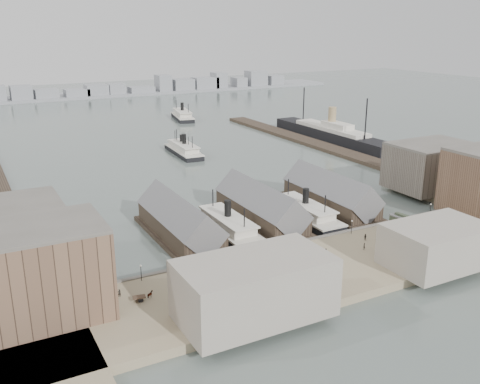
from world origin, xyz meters
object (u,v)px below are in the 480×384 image
ferry_docked_west (228,226)px  horse_cart_center (288,260)px  horse_cart_right (424,242)px  tram (408,225)px  horse_cart_left (147,295)px  ocean_steamer (331,133)px

ferry_docked_west → horse_cart_center: 27.81m
ferry_docked_west → horse_cart_center: bearing=-85.2°
ferry_docked_west → horse_cart_right: bearing=-42.1°
ferry_docked_west → tram: 50.04m
horse_cart_center → tram: bearing=-85.4°
horse_cart_left → horse_cart_center: 35.95m
horse_cart_right → tram: bearing=-7.0°
horse_cart_center → horse_cart_right: size_ratio=1.02×
horse_cart_left → horse_cart_center: size_ratio=0.96×
ocean_steamer → horse_cart_center: ocean_steamer is taller
ocean_steamer → tram: ocean_steamer is taller
ocean_steamer → horse_cart_left: (-138.61, -117.91, -0.92)m
tram → horse_cart_left: tram is taller
horse_cart_left → horse_cart_right: (72.84, -6.87, 0.05)m
tram → ferry_docked_west: bearing=141.3°
ferry_docked_west → horse_cart_left: ferry_docked_west is taller
ocean_steamer → horse_cart_center: bearing=-131.3°
horse_cart_left → horse_cart_right: size_ratio=0.98×
horse_cart_left → horse_cart_right: bearing=-85.3°
tram → horse_cart_center: bearing=175.1°
tram → horse_cart_center: size_ratio=2.32×
ocean_steamer → ferry_docked_west: bearing=-139.6°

